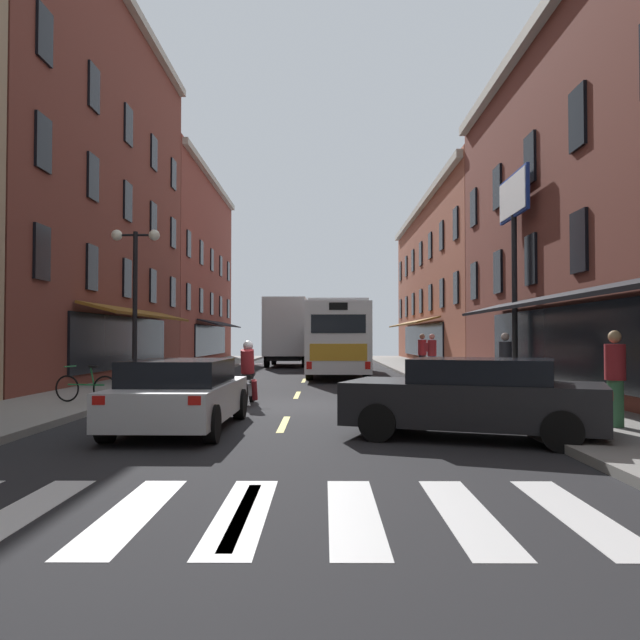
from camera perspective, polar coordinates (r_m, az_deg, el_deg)
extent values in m
cube|color=black|center=(16.47, -2.48, -7.81)|extent=(34.80, 80.00, 0.10)
cube|color=#DBCC4C|center=(6.64, -6.94, -16.70)|extent=(0.14, 2.40, 0.01)
cube|color=#DBCC4C|center=(13.00, -3.26, -9.24)|extent=(0.14, 2.40, 0.01)
cube|color=#DBCC4C|center=(19.45, -2.05, -6.69)|extent=(0.14, 2.40, 0.01)
cube|color=#DBCC4C|center=(25.93, -1.44, -5.42)|extent=(0.14, 2.40, 0.01)
cube|color=#DBCC4C|center=(32.41, -1.08, -4.65)|extent=(0.14, 2.40, 0.01)
cube|color=#DBCC4C|center=(38.90, -0.84, -4.14)|extent=(0.14, 2.40, 0.01)
cube|color=#DBCC4C|center=(45.40, -0.67, -3.77)|extent=(0.14, 2.40, 0.01)
cube|color=#DBCC4C|center=(51.89, -0.55, -3.50)|extent=(0.14, 2.40, 0.01)
cube|color=silver|center=(7.24, -25.14, -15.27)|extent=(0.50, 2.80, 0.01)
cube|color=silver|center=(6.86, -16.47, -16.15)|extent=(0.50, 2.80, 0.01)
cube|color=silver|center=(6.64, -6.94, -16.70)|extent=(0.50, 2.80, 0.01)
cube|color=silver|center=(6.59, 3.02, -16.81)|extent=(0.50, 2.80, 0.01)
cube|color=silver|center=(6.73, 12.82, -16.45)|extent=(0.50, 2.80, 0.01)
cube|color=silver|center=(7.04, 21.93, -15.70)|extent=(0.50, 2.80, 0.01)
cube|color=gray|center=(17.76, -22.01, -6.86)|extent=(3.00, 80.00, 0.14)
cube|color=gray|center=(17.21, 17.70, -7.07)|extent=(3.00, 80.00, 0.14)
cube|color=brown|center=(29.72, -24.37, 10.76)|extent=(8.00, 19.90, 16.04)
cube|color=#B2AD9E|center=(30.90, -16.53, 25.32)|extent=(0.44, 19.40, 0.40)
cube|color=black|center=(27.59, -16.88, -1.91)|extent=(0.10, 12.00, 2.10)
cube|color=brown|center=(27.41, -15.44, 0.59)|extent=(1.38, 11.20, 0.44)
cube|color=black|center=(20.24, -23.57, 5.54)|extent=(0.10, 1.00, 1.60)
cube|color=black|center=(23.93, -19.67, 4.42)|extent=(0.10, 1.00, 1.60)
cube|color=black|center=(27.70, -16.83, 3.58)|extent=(0.10, 1.00, 1.60)
cube|color=black|center=(31.53, -14.69, 2.95)|extent=(0.10, 1.00, 1.60)
cube|color=black|center=(35.40, -13.01, 2.44)|extent=(0.10, 1.00, 1.60)
cube|color=black|center=(20.87, -23.47, 14.29)|extent=(0.10, 1.00, 1.60)
cube|color=black|center=(24.47, -19.60, 11.89)|extent=(0.10, 1.00, 1.60)
cube|color=black|center=(28.17, -16.78, 10.08)|extent=(0.10, 1.00, 1.60)
cube|color=black|center=(31.94, -14.64, 8.68)|extent=(0.10, 1.00, 1.60)
cube|color=black|center=(35.76, -12.97, 7.57)|extent=(0.10, 1.00, 1.60)
cube|color=black|center=(21.96, -23.37, 22.35)|extent=(0.10, 1.00, 1.60)
cube|color=black|center=(25.40, -19.53, 18.93)|extent=(0.10, 1.00, 1.60)
cube|color=black|center=(28.98, -16.73, 16.29)|extent=(0.10, 1.00, 1.60)
cube|color=black|center=(32.66, -14.60, 14.21)|extent=(0.10, 1.00, 1.60)
cube|color=black|center=(36.41, -12.94, 12.54)|extent=(0.10, 1.00, 1.60)
cube|color=brown|center=(48.20, -14.37, 4.46)|extent=(8.00, 19.90, 13.54)
cube|color=#B2AD9E|center=(48.43, -9.51, 12.11)|extent=(0.44, 19.40, 0.40)
cube|color=black|center=(47.07, -9.65, -1.79)|extent=(0.10, 12.00, 2.10)
cube|color=black|center=(46.96, -8.79, -0.33)|extent=(1.38, 11.20, 0.44)
cube|color=black|center=(39.29, -11.66, 2.04)|extent=(0.10, 1.00, 1.60)
cube|color=black|center=(43.21, -10.55, 1.71)|extent=(0.10, 1.00, 1.60)
cube|color=black|center=(47.13, -9.64, 1.43)|extent=(0.10, 1.00, 1.60)
cube|color=black|center=(51.07, -8.86, 1.20)|extent=(0.10, 1.00, 1.60)
cube|color=black|center=(55.02, -8.19, 0.99)|extent=(0.10, 1.00, 1.60)
cube|color=black|center=(39.62, -11.63, 6.66)|extent=(0.10, 1.00, 1.60)
cube|color=black|center=(43.51, -10.53, 5.92)|extent=(0.10, 1.00, 1.60)
cube|color=black|center=(47.41, -9.62, 5.30)|extent=(0.10, 1.00, 1.60)
cube|color=black|center=(51.33, -8.84, 4.77)|extent=(0.10, 1.00, 1.60)
cube|color=black|center=(55.26, -8.18, 4.31)|extent=(0.10, 1.00, 1.60)
cube|color=black|center=(17.62, 22.20, -2.07)|extent=(0.10, 16.00, 2.10)
cube|color=black|center=(17.40, 19.98, 1.85)|extent=(1.38, 14.93, 0.44)
cube|color=black|center=(17.79, 22.11, 6.49)|extent=(0.10, 1.00, 1.60)
cube|color=black|center=(21.35, 18.30, 5.12)|extent=(0.10, 1.00, 1.60)
cube|color=black|center=(24.98, 15.60, 4.13)|extent=(0.10, 1.00, 1.60)
cube|color=black|center=(28.65, 13.59, 3.39)|extent=(0.10, 1.00, 1.60)
cube|color=black|center=(18.51, 22.00, 16.35)|extent=(0.10, 1.00, 1.60)
cube|color=black|center=(21.95, 18.22, 13.45)|extent=(0.10, 1.00, 1.60)
cube|color=black|center=(25.49, 15.54, 11.31)|extent=(0.10, 1.00, 1.60)
cube|color=black|center=(29.10, 13.55, 9.68)|extent=(0.10, 1.00, 1.60)
cube|color=brown|center=(44.46, 14.15, 3.21)|extent=(8.00, 26.57, 10.83)
cube|color=#B2AD9E|center=(44.38, 8.88, 9.80)|extent=(0.44, 26.07, 0.40)
cube|color=black|center=(43.52, 9.01, -1.81)|extent=(0.10, 16.00, 2.10)
cube|color=brown|center=(43.43, 8.08, -0.23)|extent=(1.38, 14.93, 0.44)
cube|color=black|center=(32.36, 12.04, 2.81)|extent=(0.10, 1.00, 1.60)
cube|color=black|center=(36.09, 10.82, 2.36)|extent=(0.10, 1.00, 1.60)
cube|color=black|center=(39.83, 9.82, 1.98)|extent=(0.10, 1.00, 1.60)
cube|color=black|center=(43.59, 9.00, 1.67)|extent=(0.10, 1.00, 1.60)
cube|color=black|center=(47.35, 8.30, 1.41)|extent=(0.10, 1.00, 1.60)
cube|color=black|center=(51.12, 7.71, 1.19)|extent=(0.10, 1.00, 1.60)
cube|color=black|center=(54.90, 7.20, 1.00)|extent=(0.10, 1.00, 1.60)
cube|color=black|center=(32.76, 12.01, 8.40)|extent=(0.10, 1.00, 1.60)
cube|color=black|center=(36.45, 10.79, 7.38)|extent=(0.10, 1.00, 1.60)
cube|color=black|center=(40.16, 9.80, 6.54)|extent=(0.10, 1.00, 1.60)
cube|color=black|center=(43.89, 8.98, 5.85)|extent=(0.10, 1.00, 1.60)
cube|color=black|center=(47.63, 8.29, 5.26)|extent=(0.10, 1.00, 1.60)
cube|color=black|center=(51.38, 7.70, 4.76)|extent=(0.10, 1.00, 1.60)
cube|color=black|center=(55.14, 7.19, 4.32)|extent=(0.10, 1.00, 1.60)
cylinder|color=black|center=(21.83, 16.97, 1.67)|extent=(0.18, 0.18, 5.62)
cylinder|color=black|center=(21.84, 17.03, -5.39)|extent=(0.40, 0.40, 0.24)
cube|color=navy|center=(22.29, 16.90, 10.55)|extent=(0.10, 2.96, 1.43)
cube|color=white|center=(22.27, 16.75, 10.56)|extent=(0.04, 2.80, 1.27)
cube|color=white|center=(22.30, 17.05, 10.54)|extent=(0.04, 2.80, 1.27)
cube|color=white|center=(29.99, 1.57, -1.58)|extent=(2.74, 12.26, 2.78)
cube|color=silver|center=(30.03, 1.57, 1.19)|extent=(2.52, 11.06, 0.16)
cube|color=black|center=(30.30, 1.56, -1.20)|extent=(2.74, 9.86, 0.96)
cube|color=maroon|center=(30.02, 1.57, -3.76)|extent=(2.77, 11.86, 0.36)
cube|color=black|center=(36.07, 1.51, -1.26)|extent=(2.25, 0.16, 1.10)
cube|color=black|center=(23.93, 1.65, -0.34)|extent=(2.05, 0.15, 0.70)
cube|color=gold|center=(23.92, 1.65, -2.89)|extent=(2.15, 0.13, 0.64)
cube|color=black|center=(23.94, 1.65, 1.23)|extent=(0.70, 0.11, 0.28)
cube|color=red|center=(23.94, -0.98, -4.07)|extent=(0.20, 0.08, 0.28)
cube|color=red|center=(23.96, 4.28, -4.06)|extent=(0.20, 0.08, 0.28)
cylinder|color=black|center=(34.14, -0.44, -3.66)|extent=(0.32, 1.00, 1.00)
cylinder|color=black|center=(34.16, 3.51, -3.66)|extent=(0.32, 1.00, 1.00)
cylinder|color=black|center=(26.43, -0.94, -4.27)|extent=(0.32, 1.00, 1.00)
cylinder|color=black|center=(26.44, 4.17, -4.26)|extent=(0.32, 1.00, 1.00)
cube|color=#B21E19|center=(41.66, -2.60, -1.84)|extent=(2.34, 2.10, 2.40)
cube|color=black|center=(42.65, -2.50, -0.69)|extent=(2.00, 0.14, 0.80)
cube|color=silver|center=(38.09, -2.98, -0.64)|extent=(2.50, 5.18, 3.33)
cube|color=#196633|center=(38.01, -1.15, -0.39)|extent=(0.12, 3.08, 0.90)
cube|color=black|center=(39.12, -2.87, -3.32)|extent=(2.04, 6.82, 0.24)
cylinder|color=black|center=(41.58, -4.14, -3.36)|extent=(0.30, 0.91, 0.90)
cylinder|color=black|center=(41.42, -1.10, -3.37)|extent=(0.30, 0.91, 0.90)
cylinder|color=black|center=(37.44, -4.76, -3.55)|extent=(0.30, 0.91, 0.90)
cylinder|color=black|center=(37.27, -1.39, -3.56)|extent=(0.30, 0.91, 0.90)
cube|color=silver|center=(12.43, -12.24, -7.00)|extent=(1.91, 4.57, 0.63)
cube|color=black|center=(12.22, -12.43, -4.61)|extent=(1.72, 2.48, 0.48)
cube|color=red|center=(10.48, -19.11, -6.78)|extent=(0.20, 0.06, 0.14)
cube|color=red|center=(10.07, -11.11, -7.06)|extent=(0.20, 0.06, 0.14)
cylinder|color=black|center=(14.19, -14.21, -7.27)|extent=(0.23, 0.64, 0.64)
cylinder|color=black|center=(13.83, -7.17, -7.45)|extent=(0.23, 0.64, 0.64)
cylinder|color=black|center=(11.21, -18.54, -8.76)|extent=(0.23, 0.64, 0.64)
cylinder|color=black|center=(10.75, -9.65, -9.13)|extent=(0.23, 0.64, 0.64)
cube|color=black|center=(11.37, 13.44, -7.25)|extent=(4.66, 3.21, 0.73)
cube|color=black|center=(11.31, 14.28, -4.47)|extent=(2.75, 2.39, 0.44)
cube|color=red|center=(10.55, 24.49, -6.16)|extent=(0.12, 0.21, 0.14)
cube|color=red|center=(12.04, 23.98, -5.58)|extent=(0.12, 0.21, 0.14)
cylinder|color=black|center=(10.82, 5.19, -9.10)|extent=(0.68, 0.43, 0.64)
cylinder|color=black|center=(12.52, 7.33, -8.07)|extent=(0.68, 0.43, 0.64)
cylinder|color=black|center=(10.45, 20.81, -9.27)|extent=(0.68, 0.43, 0.64)
cylinder|color=black|center=(12.20, 20.75, -8.15)|extent=(0.68, 0.43, 0.64)
cylinder|color=black|center=(17.38, -6.07, -6.28)|extent=(0.12, 0.62, 0.62)
cylinder|color=black|center=(15.95, -6.81, -6.71)|extent=(0.14, 0.62, 0.62)
cylinder|color=#B2B2B7|center=(17.24, -6.12, -5.32)|extent=(0.08, 0.33, 0.68)
ellipsoid|color=black|center=(16.80, -6.33, -4.74)|extent=(0.34, 0.57, 0.28)
cube|color=black|center=(16.41, -6.53, -5.06)|extent=(0.28, 0.57, 0.12)
cube|color=#B2B2B7|center=(16.65, -6.42, -6.18)|extent=(0.25, 0.41, 0.30)
cylinder|color=#B2B2B7|center=(17.12, -6.17, -3.97)|extent=(0.62, 0.06, 0.04)
cylinder|color=maroon|center=(16.46, -6.49, -3.69)|extent=(0.35, 0.47, 0.66)
sphere|color=#B2B2B7|center=(16.56, -6.43, -2.29)|extent=(0.26, 0.26, 0.26)
cylinder|color=maroon|center=(16.56, -7.10, -6.20)|extent=(0.15, 0.36, 0.56)
cylinder|color=maroon|center=(16.51, -5.86, -6.22)|extent=(0.15, 0.36, 0.56)
torus|color=black|center=(17.21, -21.63, -5.69)|extent=(0.66, 0.19, 0.66)
torus|color=black|center=(16.64, -18.63, -5.87)|extent=(0.66, 0.19, 0.66)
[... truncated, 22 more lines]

